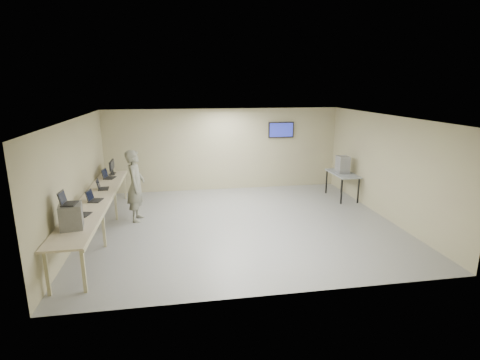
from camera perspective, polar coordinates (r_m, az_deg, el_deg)
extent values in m
cube|color=#999999|center=(9.98, 0.19, -6.69)|extent=(8.00, 7.00, 0.01)
cube|color=white|center=(9.34, 0.21, 9.54)|extent=(8.00, 7.00, 0.01)
cube|color=tan|center=(12.96, -2.45, 4.65)|extent=(8.00, 0.01, 2.80)
cube|color=tan|center=(6.29, 5.68, -6.07)|extent=(8.00, 0.01, 2.80)
cube|color=tan|center=(9.73, -23.68, 0.16)|extent=(0.01, 7.00, 2.80)
cube|color=tan|center=(10.96, 21.28, 1.88)|extent=(0.01, 7.00, 2.80)
cube|color=black|center=(13.24, 6.22, 7.63)|extent=(0.15, 0.04, 0.15)
cube|color=black|center=(13.20, 6.27, 7.61)|extent=(0.90, 0.06, 0.55)
cube|color=#202796|center=(13.17, 6.31, 7.59)|extent=(0.82, 0.01, 0.47)
cube|color=beige|center=(9.77, -21.11, -2.70)|extent=(0.75, 6.00, 0.04)
cube|color=#C0B78B|center=(9.71, -18.92, -2.80)|extent=(0.02, 6.00, 0.06)
cube|color=#C0B78B|center=(7.44, -27.34, -12.48)|extent=(0.06, 0.06, 0.86)
cube|color=#C0B78B|center=(7.27, -22.73, -12.56)|extent=(0.06, 0.06, 0.86)
cube|color=#C0B78B|center=(9.15, -23.77, -7.09)|extent=(0.06, 0.06, 0.86)
cube|color=#C0B78B|center=(9.02, -20.05, -7.03)|extent=(0.06, 0.06, 0.86)
cube|color=#C0B78B|center=(10.81, -21.55, -3.65)|extent=(0.06, 0.06, 0.86)
cube|color=#C0B78B|center=(10.70, -18.41, -3.55)|extent=(0.06, 0.06, 0.86)
cube|color=#C0B78B|center=(12.64, -19.83, -0.95)|extent=(0.06, 0.06, 0.86)
cube|color=#C0B78B|center=(12.55, -17.13, -0.85)|extent=(0.06, 0.06, 0.86)
cube|color=slate|center=(7.88, -24.33, -5.05)|extent=(0.48, 0.52, 0.48)
cube|color=black|center=(7.81, -24.52, -3.31)|extent=(0.27, 0.35, 0.02)
cube|color=black|center=(7.81, -25.48, -2.42)|extent=(0.09, 0.32, 0.24)
cube|color=black|center=(7.80, -25.38, -2.41)|extent=(0.07, 0.28, 0.20)
cube|color=black|center=(8.61, -22.72, -4.89)|extent=(0.30, 0.37, 0.02)
cube|color=black|center=(8.60, -23.56, -4.11)|extent=(0.13, 0.31, 0.23)
cube|color=black|center=(8.60, -23.47, -4.11)|extent=(0.11, 0.27, 0.19)
cube|color=black|center=(9.53, -21.12, -2.94)|extent=(0.32, 0.40, 0.02)
cube|color=black|center=(9.52, -21.94, -2.17)|extent=(0.13, 0.34, 0.25)
cube|color=black|center=(9.51, -21.86, -2.16)|extent=(0.11, 0.30, 0.21)
cube|color=black|center=(10.52, -20.07, -1.26)|extent=(0.28, 0.37, 0.02)
cube|color=black|center=(10.51, -20.81, -0.56)|extent=(0.09, 0.33, 0.25)
cube|color=black|center=(10.51, -20.73, -0.56)|extent=(0.07, 0.29, 0.21)
cube|color=black|center=(11.66, -19.23, 0.30)|extent=(0.34, 0.42, 0.02)
cube|color=black|center=(11.65, -19.94, 0.97)|extent=(0.14, 0.36, 0.27)
cube|color=black|center=(11.65, -19.86, 0.97)|extent=(0.11, 0.31, 0.22)
cylinder|color=black|center=(12.09, -18.95, 0.77)|extent=(0.19, 0.19, 0.01)
cube|color=black|center=(12.07, -18.98, 1.16)|extent=(0.04, 0.03, 0.15)
cube|color=black|center=(12.03, -19.05, 2.03)|extent=(0.05, 0.42, 0.28)
cube|color=black|center=(12.02, -18.93, 2.04)|extent=(0.00, 0.39, 0.24)
cylinder|color=black|center=(12.31, -18.78, 1.02)|extent=(0.19, 0.19, 0.01)
cube|color=black|center=(12.29, -18.81, 1.40)|extent=(0.04, 0.03, 0.15)
cube|color=black|center=(12.25, -18.89, 2.27)|extent=(0.05, 0.43, 0.29)
cube|color=black|center=(12.25, -18.76, 2.27)|extent=(0.00, 0.39, 0.25)
imported|color=#595D4D|center=(10.35, -15.61, -0.85)|extent=(0.52, 0.74, 1.93)
cube|color=gray|center=(12.41, 15.37, 0.96)|extent=(0.65, 1.39, 0.04)
cube|color=black|center=(11.88, 15.22, -1.71)|extent=(0.04, 0.04, 0.80)
cube|color=black|center=(12.93, 13.04, -0.27)|extent=(0.04, 0.04, 0.80)
cube|color=black|center=(12.12, 17.59, -1.56)|extent=(0.04, 0.04, 0.80)
cube|color=black|center=(13.15, 15.26, -0.17)|extent=(0.04, 0.04, 0.80)
cube|color=#949698|center=(12.38, 15.31, 1.46)|extent=(0.35, 0.38, 0.18)
cube|color=#949698|center=(12.34, 15.37, 2.28)|extent=(0.35, 0.38, 0.18)
cube|color=#949698|center=(12.31, 15.43, 3.11)|extent=(0.35, 0.38, 0.18)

